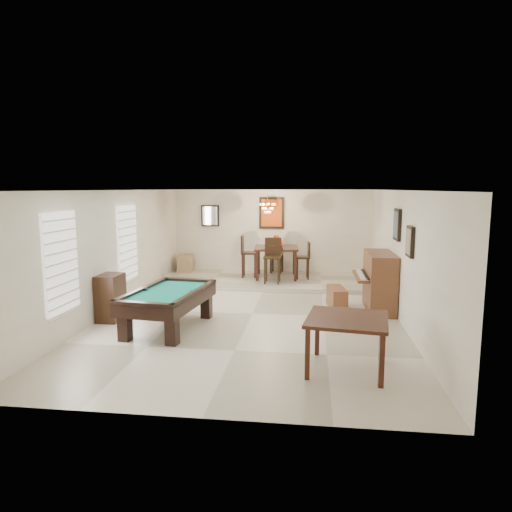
% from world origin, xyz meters
% --- Properties ---
extents(ground_plane, '(6.00, 9.00, 0.02)m').
position_xyz_m(ground_plane, '(0.00, 0.00, -0.01)').
color(ground_plane, beige).
extents(wall_back, '(6.00, 0.04, 2.60)m').
position_xyz_m(wall_back, '(0.00, 4.50, 1.30)').
color(wall_back, silver).
rests_on(wall_back, ground_plane).
extents(wall_front, '(6.00, 0.04, 2.60)m').
position_xyz_m(wall_front, '(0.00, -4.50, 1.30)').
color(wall_front, silver).
rests_on(wall_front, ground_plane).
extents(wall_left, '(0.04, 9.00, 2.60)m').
position_xyz_m(wall_left, '(-3.00, 0.00, 1.30)').
color(wall_left, silver).
rests_on(wall_left, ground_plane).
extents(wall_right, '(0.04, 9.00, 2.60)m').
position_xyz_m(wall_right, '(3.00, 0.00, 1.30)').
color(wall_right, silver).
rests_on(wall_right, ground_plane).
extents(ceiling, '(6.00, 9.00, 0.04)m').
position_xyz_m(ceiling, '(0.00, 0.00, 2.60)').
color(ceiling, white).
rests_on(ceiling, wall_back).
extents(dining_step, '(6.00, 2.50, 0.12)m').
position_xyz_m(dining_step, '(0.00, 3.25, 0.06)').
color(dining_step, beige).
rests_on(dining_step, ground_plane).
extents(window_left_front, '(0.06, 1.00, 1.70)m').
position_xyz_m(window_left_front, '(-2.97, -2.20, 1.40)').
color(window_left_front, white).
rests_on(window_left_front, wall_left).
extents(window_left_rear, '(0.06, 1.00, 1.70)m').
position_xyz_m(window_left_rear, '(-2.97, 0.60, 1.40)').
color(window_left_rear, white).
rests_on(window_left_rear, wall_left).
extents(pool_table, '(1.40, 2.26, 0.71)m').
position_xyz_m(pool_table, '(-1.44, -1.21, 0.36)').
color(pool_table, black).
rests_on(pool_table, ground_plane).
extents(square_table, '(1.29, 1.29, 0.79)m').
position_xyz_m(square_table, '(1.76, -2.83, 0.39)').
color(square_table, black).
rests_on(square_table, ground_plane).
extents(upright_piano, '(0.84, 1.51, 1.26)m').
position_xyz_m(upright_piano, '(2.56, 0.67, 0.63)').
color(upright_piano, brown).
rests_on(upright_piano, ground_plane).
extents(piano_bench, '(0.45, 0.87, 0.46)m').
position_xyz_m(piano_bench, '(1.80, 0.68, 0.23)').
color(piano_bench, brown).
rests_on(piano_bench, ground_plane).
extents(apothecary_chest, '(0.42, 0.62, 0.94)m').
position_xyz_m(apothecary_chest, '(-2.77, -0.82, 0.47)').
color(apothecary_chest, black).
rests_on(apothecary_chest, ground_plane).
extents(dining_table, '(1.29, 1.29, 0.99)m').
position_xyz_m(dining_table, '(0.23, 3.41, 0.62)').
color(dining_table, black).
rests_on(dining_table, dining_step).
extents(flower_vase, '(0.15, 0.15, 0.23)m').
position_xyz_m(flower_vase, '(0.23, 3.41, 1.23)').
color(flower_vase, '#B02D0F').
rests_on(flower_vase, dining_table).
extents(dining_chair_south, '(0.45, 0.45, 1.20)m').
position_xyz_m(dining_chair_south, '(0.19, 2.64, 0.72)').
color(dining_chair_south, black).
rests_on(dining_chair_south, dining_step).
extents(dining_chair_north, '(0.41, 0.41, 1.00)m').
position_xyz_m(dining_chair_north, '(0.19, 4.18, 0.62)').
color(dining_chair_north, black).
rests_on(dining_chair_north, dining_step).
extents(dining_chair_west, '(0.46, 0.46, 1.20)m').
position_xyz_m(dining_chair_west, '(-0.54, 3.41, 0.72)').
color(dining_chair_west, black).
rests_on(dining_chair_west, dining_step).
extents(dining_chair_east, '(0.42, 0.42, 1.04)m').
position_xyz_m(dining_chair_east, '(0.97, 3.37, 0.64)').
color(dining_chair_east, black).
rests_on(dining_chair_east, dining_step).
extents(corner_bench, '(0.51, 0.61, 0.50)m').
position_xyz_m(corner_bench, '(-2.60, 4.06, 0.37)').
color(corner_bench, '#A07D56').
rests_on(corner_bench, dining_step).
extents(chandelier, '(0.44, 0.44, 0.60)m').
position_xyz_m(chandelier, '(0.00, 3.20, 2.20)').
color(chandelier, '#FFE5B2').
rests_on(chandelier, ceiling).
extents(back_painting, '(0.75, 0.06, 0.95)m').
position_xyz_m(back_painting, '(0.00, 4.46, 1.90)').
color(back_painting, '#D84C14').
rests_on(back_painting, wall_back).
extents(back_mirror, '(0.55, 0.06, 0.65)m').
position_xyz_m(back_mirror, '(-1.90, 4.46, 1.80)').
color(back_mirror, white).
rests_on(back_mirror, wall_back).
extents(right_picture_upper, '(0.06, 0.55, 0.65)m').
position_xyz_m(right_picture_upper, '(2.96, 0.30, 1.90)').
color(right_picture_upper, slate).
rests_on(right_picture_upper, wall_right).
extents(right_picture_lower, '(0.06, 0.45, 0.55)m').
position_xyz_m(right_picture_lower, '(2.96, -1.00, 1.70)').
color(right_picture_lower, gray).
rests_on(right_picture_lower, wall_right).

